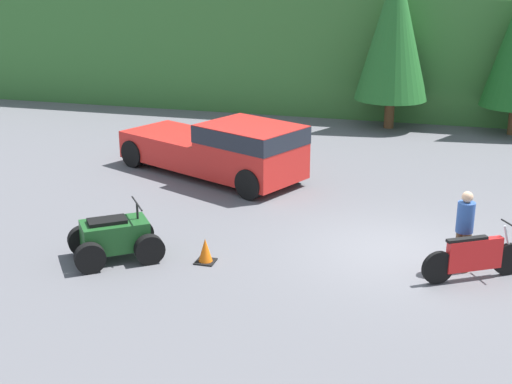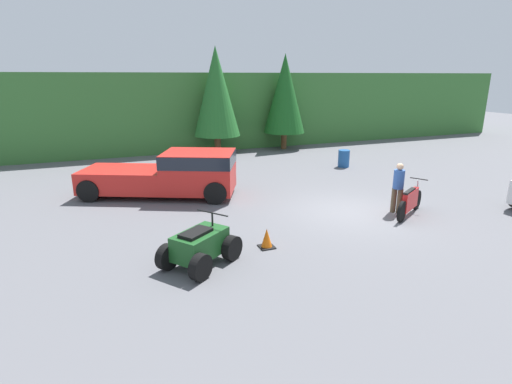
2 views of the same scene
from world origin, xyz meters
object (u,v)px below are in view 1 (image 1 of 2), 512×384
dirt_bike (474,257)px  quad_atv (115,238)px  rider_person (464,228)px  pickup_truck_red (225,148)px  traffic_cone (205,251)px

dirt_bike → quad_atv: 7.55m
dirt_bike → rider_person: rider_person is taller
dirt_bike → quad_atv: (-7.49, -1.00, 0.01)m
pickup_truck_red → traffic_cone: size_ratio=11.32×
quad_atv → traffic_cone: (1.94, 0.34, -0.23)m
quad_atv → traffic_cone: quad_atv is taller
quad_atv → rider_person: (7.26, 1.39, 0.46)m
dirt_bike → traffic_cone: bearing=156.1°
dirt_bike → rider_person: (-0.23, 0.39, 0.47)m
quad_atv → dirt_bike: bearing=-29.0°
pickup_truck_red → dirt_bike: 8.73m
rider_person → traffic_cone: bearing=150.7°
quad_atv → traffic_cone: 1.99m
quad_atv → traffic_cone: bearing=-26.7°
pickup_truck_red → traffic_cone: bearing=-51.3°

